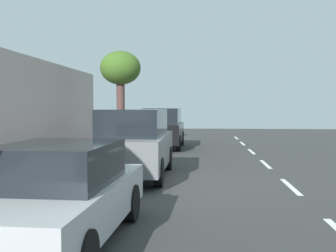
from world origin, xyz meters
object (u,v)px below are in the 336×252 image
object	(u,v)px
bicycle_at_curb	(136,148)
street_tree_near_cyclist	(120,71)
parked_suv_black_nearest	(163,128)
cyclist_with_backpack	(132,132)
parked_sedan_silver_mid	(59,195)
parked_suv_grey_second	(134,142)

from	to	relation	value
bicycle_at_curb	street_tree_near_cyclist	world-z (taller)	street_tree_near_cyclist
parked_suv_black_nearest	cyclist_with_backpack	size ratio (longest dim) A/B	2.83
parked_sedan_silver_mid	bicycle_at_curb	distance (m)	10.57
parked_suv_black_nearest	street_tree_near_cyclist	world-z (taller)	street_tree_near_cyclist
parked_suv_grey_second	bicycle_at_curb	world-z (taller)	parked_suv_grey_second
parked_sedan_silver_mid	parked_suv_grey_second	bearing A→B (deg)	-91.51
parked_suv_black_nearest	parked_suv_grey_second	bearing A→B (deg)	89.80
parked_suv_grey_second	bicycle_at_curb	xyz separation A→B (m)	(0.69, -4.54, -0.64)
parked_sedan_silver_mid	cyclist_with_backpack	world-z (taller)	cyclist_with_backpack
parked_suv_black_nearest	cyclist_with_backpack	bearing A→B (deg)	75.34
parked_suv_grey_second	bicycle_at_curb	bearing A→B (deg)	-81.36
cyclist_with_backpack	street_tree_near_cyclist	distance (m)	6.69
parked_sedan_silver_mid	street_tree_near_cyclist	distance (m)	17.21
parked_suv_black_nearest	parked_sedan_silver_mid	world-z (taller)	parked_suv_black_nearest
parked_suv_black_nearest	parked_sedan_silver_mid	distance (m)	14.60
parked_suv_black_nearest	bicycle_at_curb	world-z (taller)	parked_suv_black_nearest
cyclist_with_backpack	parked_suv_grey_second	bearing A→B (deg)	100.40
parked_suv_grey_second	street_tree_near_cyclist	world-z (taller)	street_tree_near_cyclist
cyclist_with_backpack	street_tree_near_cyclist	xyz separation A→B (m)	(1.61, -5.74, 3.05)
parked_suv_black_nearest	cyclist_with_backpack	world-z (taller)	parked_suv_black_nearest
bicycle_at_curb	street_tree_near_cyclist	bearing A→B (deg)	-73.50
parked_sedan_silver_mid	bicycle_at_curb	xyz separation A→B (m)	(0.53, -10.55, -0.36)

